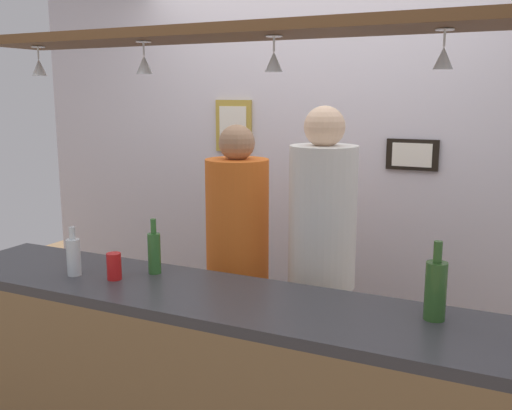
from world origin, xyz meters
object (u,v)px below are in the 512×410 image
Objects in this scene: bottle_champagne_green at (436,289)px; picture_frame_caricature at (233,126)px; drink_can at (114,266)px; person_left_orange_shirt at (237,245)px; bottle_soda_clear at (74,256)px; picture_frame_lower_pair at (412,155)px; person_middle_white_patterned_shirt at (322,243)px; bottle_beer_green_import at (154,252)px.

bottle_champagne_green is 0.88× the size of picture_frame_caricature.
person_left_orange_shirt is at bearing 70.47° from drink_can.
bottle_soda_clear is 0.77× the size of picture_frame_lower_pair.
person_left_orange_shirt is at bearing -180.00° from person_middle_white_patterned_shirt.
bottle_soda_clear is at bearing -174.01° from bottle_champagne_green.
bottle_champagne_green is at bearing -0.90° from bottle_beer_green_import.
person_left_orange_shirt is at bearing 75.54° from bottle_beer_green_import.
picture_frame_caricature is (0.06, 1.47, 0.52)m from bottle_soda_clear.
bottle_beer_green_import is (0.32, 0.19, 0.01)m from bottle_soda_clear.
person_left_orange_shirt is 1.15m from picture_frame_lower_pair.
drink_can is 1.55m from picture_frame_caricature.
person_left_orange_shirt is 5.44× the size of bottle_champagne_green.
bottle_beer_green_import is (-0.14, -0.56, 0.08)m from person_left_orange_shirt.
bottle_champagne_green is at bearing 5.63° from drink_can.
picture_frame_lower_pair is (1.03, 1.44, 0.42)m from drink_can.
drink_can is at bearing -109.53° from person_left_orange_shirt.
drink_can is 0.41× the size of picture_frame_lower_pair.
bottle_soda_clear reaches higher than drink_can.
picture_frame_lower_pair is at bearing 105.09° from bottle_champagne_green.
picture_frame_caricature is at bearing 180.00° from picture_frame_lower_pair.
person_middle_white_patterned_shirt is (0.48, 0.00, 0.07)m from person_left_orange_shirt.
person_left_orange_shirt is 6.27× the size of bottle_beer_green_import.
picture_frame_lower_pair is (0.29, 0.72, 0.39)m from person_middle_white_patterned_shirt.
bottle_champagne_green is 1.30× the size of bottle_soda_clear.
bottle_beer_green_import is 1.40m from picture_frame_caricature.
person_middle_white_patterned_shirt is at bearing 44.25° from drink_can.
person_middle_white_patterned_shirt is 7.53× the size of bottle_soda_clear.
bottle_soda_clear is 1.96m from picture_frame_lower_pair.
person_left_orange_shirt is at bearing 58.30° from bottle_soda_clear.
person_left_orange_shirt is 0.76m from drink_can.
person_middle_white_patterned_shirt is at bearing 41.85° from bottle_beer_green_import.
bottle_soda_clear is 0.88× the size of bottle_beer_green_import.
picture_frame_lower_pair reaches higher than bottle_soda_clear.
person_middle_white_patterned_shirt is 5.77× the size of bottle_champagne_green.
bottle_champagne_green is 1.00× the size of picture_frame_lower_pair.
person_left_orange_shirt is 0.94× the size of person_middle_white_patterned_shirt.
person_middle_white_patterned_shirt is at bearing -112.25° from picture_frame_lower_pair.
picture_frame_caricature is at bearing 118.99° from person_left_orange_shirt.
picture_frame_lower_pair is 0.88× the size of picture_frame_caricature.
picture_frame_caricature is (-0.25, 1.28, 0.51)m from bottle_beer_green_import.
drink_can is at bearing 8.34° from bottle_soda_clear.
person_middle_white_patterned_shirt is at bearing 0.00° from person_left_orange_shirt.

